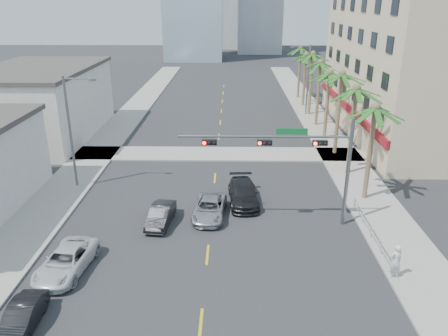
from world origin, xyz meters
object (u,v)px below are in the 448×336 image
car_lane_right (243,193)px  car_parked_far (66,261)px  car_lane_center (209,208)px  pedestrian (396,261)px  car_lane_left (161,215)px  car_parked_mid (22,318)px  traffic_signal_mast (300,154)px

car_lane_right → car_parked_far: bearing=-141.8°
car_lane_center → pedestrian: (10.42, -7.18, 0.50)m
car_parked_far → pedestrian: (18.10, -0.39, 0.47)m
car_lane_left → car_lane_right: size_ratio=0.76×
car_lane_center → car_parked_mid: bearing=-120.9°
car_parked_mid → car_lane_left: (4.87, 10.26, 0.03)m
traffic_signal_mast → car_lane_right: bearing=136.5°
traffic_signal_mast → pedestrian: bearing=-53.9°
car_lane_center → pedestrian: size_ratio=2.33×
car_lane_left → car_lane_center: car_lane_left is taller
car_lane_left → pedestrian: bearing=-18.3°
car_lane_center → traffic_signal_mast: bearing=-4.8°
car_parked_mid → car_lane_center: (8.12, 11.36, 0.03)m
car_parked_mid → car_lane_right: (10.55, 13.69, 0.14)m
traffic_signal_mast → car_lane_right: size_ratio=2.16×
car_parked_mid → car_parked_far: bearing=82.2°
traffic_signal_mast → car_parked_mid: traffic_signal_mast is taller
traffic_signal_mast → pedestrian: size_ratio=5.61×
car_lane_left → car_lane_right: car_lane_right is taller
car_parked_far → car_lane_right: car_lane_right is taller
traffic_signal_mast → car_parked_far: (-13.58, -5.81, -4.39)m
traffic_signal_mast → car_parked_mid: (-14.03, -10.38, -4.45)m
car_parked_far → pedestrian: 18.11m
car_parked_mid → car_lane_left: car_lane_left is taller
car_parked_far → car_lane_left: bearing=58.7°
car_parked_mid → car_lane_center: bearing=52.1°
car_parked_far → car_lane_left: car_parked_far is taller
pedestrian → car_lane_left: bearing=-38.2°
car_lane_left → car_lane_center: (3.26, 1.10, -0.00)m
car_parked_far → car_lane_center: 10.25m
car_lane_center → car_lane_right: size_ratio=0.89×
car_lane_left → car_lane_right: (5.68, 3.43, 0.11)m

